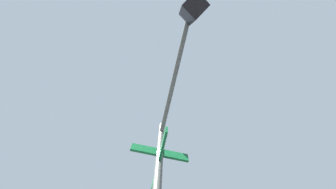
# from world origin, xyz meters

# --- Properties ---
(traffic_signal_near) EXTENTS (1.86, 2.72, 5.33)m
(traffic_signal_near) POSITION_xyz_m (-6.59, -6.29, 3.77)
(traffic_signal_near) COLOR #474C47
(traffic_signal_near) RESTS_ON ground_plane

